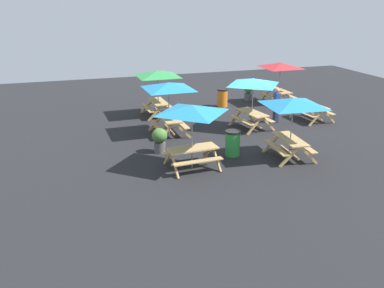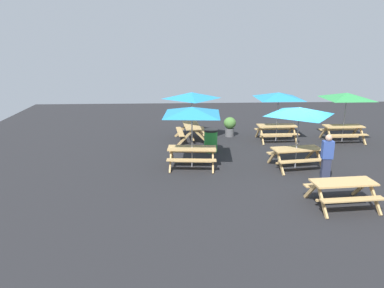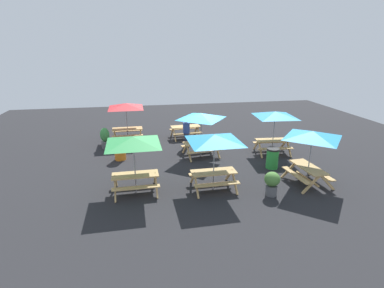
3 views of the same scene
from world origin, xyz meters
The scene contains 10 objects.
ground_plane centered at (0.00, 0.00, 0.00)m, with size 29.35×29.35×0.00m, color #232326.
picnic_table_0 centered at (-3.67, 4.04, 1.99)m, with size 2.14×2.14×2.34m.
picnic_table_1 centered at (-3.83, 0.26, 1.99)m, with size 2.82×2.82×2.34m.
picnic_table_2 centered at (3.42, 3.54, 1.99)m, with size 2.83×2.83×2.34m.
picnic_table_4 centered at (0.05, -0.02, 1.99)m, with size 2.27×2.27×2.34m.
picnic_table_5 centered at (0.33, 3.81, 1.99)m, with size 2.83×2.83×2.34m.
picnic_table_6 centered at (0.33, -3.38, 0.56)m, with size 1.90×1.65×0.81m.
trash_bin_green centered at (-2.94, 2.19, 0.49)m, with size 0.59×0.59×0.98m.
potted_plant_0 centered at (-1.75, 4.74, 0.55)m, with size 0.60×0.60×0.96m.
person_standing centered at (0.57, -1.53, 0.89)m, with size 0.37×0.24×1.67m.
Camera 2 is at (-4.47, -13.13, 4.70)m, focal length 35.00 mm.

